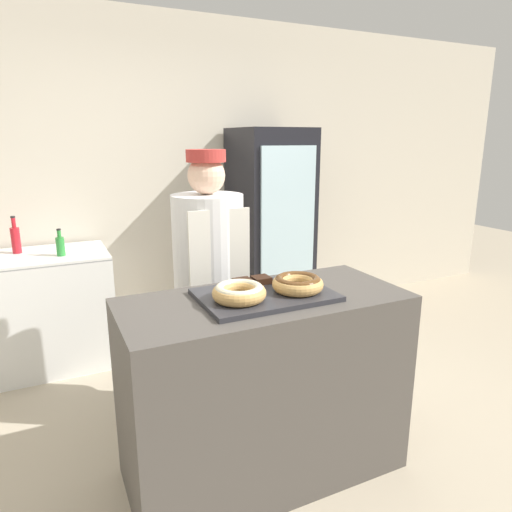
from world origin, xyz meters
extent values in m
plane|color=#B7A88E|center=(0.00, 0.00, 0.00)|extent=(14.00, 14.00, 0.00)
cube|color=beige|center=(0.00, 2.13, 1.35)|extent=(8.00, 0.06, 2.70)
cube|color=#4C4742|center=(0.00, 0.00, 0.48)|extent=(1.38, 0.62, 0.95)
cube|color=#2D2D33|center=(0.00, 0.00, 0.97)|extent=(0.63, 0.43, 0.02)
torus|color=tan|center=(-0.15, -0.04, 1.01)|extent=(0.25, 0.25, 0.07)
torus|color=beige|center=(-0.15, -0.04, 1.03)|extent=(0.22, 0.22, 0.04)
torus|color=tan|center=(0.15, -0.04, 1.01)|extent=(0.25, 0.25, 0.07)
torus|color=brown|center=(0.15, -0.04, 1.03)|extent=(0.22, 0.22, 0.04)
cube|color=black|center=(-0.05, 0.15, 0.99)|extent=(0.09, 0.09, 0.03)
cube|color=black|center=(0.05, 0.15, 0.99)|extent=(0.09, 0.09, 0.03)
cylinder|color=#4C4C51|center=(-0.06, 0.63, 0.39)|extent=(0.30, 0.30, 0.79)
cylinder|color=white|center=(-0.06, 0.63, 1.08)|extent=(0.41, 0.41, 0.59)
cube|color=silver|center=(-0.06, 0.44, 0.70)|extent=(0.35, 0.02, 1.24)
sphere|color=beige|center=(-0.06, 0.63, 1.48)|extent=(0.21, 0.21, 0.21)
cylinder|color=#B2332D|center=(-0.06, 0.63, 1.59)|extent=(0.22, 0.22, 0.07)
cube|color=black|center=(0.92, 1.75, 0.89)|extent=(0.61, 0.64, 1.78)
cube|color=silver|center=(0.92, 1.42, 0.92)|extent=(0.50, 0.02, 1.42)
cube|color=white|center=(-0.95, 1.75, 0.43)|extent=(0.90, 0.63, 0.87)
cube|color=gray|center=(-0.95, 1.75, 0.85)|extent=(0.90, 0.64, 0.01)
cylinder|color=#2D8C38|center=(-0.82, 1.64, 0.94)|extent=(0.06, 0.06, 0.13)
cylinder|color=#2D8C38|center=(-0.82, 1.64, 1.03)|extent=(0.03, 0.03, 0.05)
cylinder|color=black|center=(-0.82, 1.64, 1.06)|extent=(0.03, 0.03, 0.01)
cylinder|color=red|center=(-1.11, 1.86, 0.96)|extent=(0.06, 0.06, 0.19)
cylinder|color=red|center=(-1.11, 1.86, 1.10)|extent=(0.03, 0.03, 0.07)
cylinder|color=black|center=(-1.11, 1.86, 1.14)|extent=(0.03, 0.03, 0.01)
camera|label=1|loc=(-0.92, -1.83, 1.68)|focal=32.00mm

